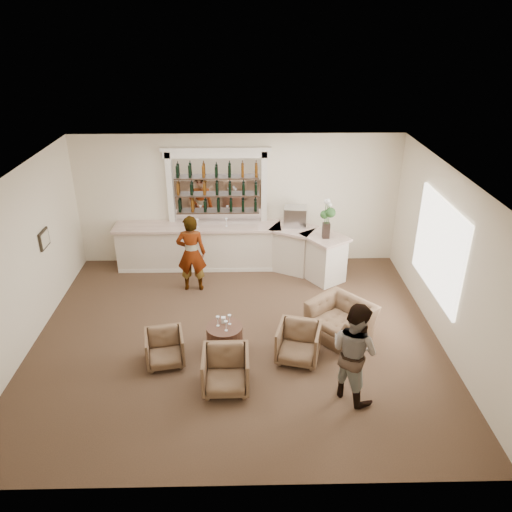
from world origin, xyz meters
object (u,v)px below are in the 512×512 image
(bar_counter, at_px, (232,248))
(sommelier, at_px, (191,253))
(armchair_left, at_px, (165,348))
(armchair_center, at_px, (226,371))
(cocktail_table, at_px, (225,338))
(espresso_machine, at_px, (295,216))
(guest, at_px, (354,351))
(flower_vase, at_px, (327,216))
(armchair_right, at_px, (298,343))
(armchair_far, at_px, (341,320))

(bar_counter, bearing_deg, sommelier, -131.35)
(armchair_left, relative_size, armchair_center, 0.87)
(cocktail_table, bearing_deg, espresso_machine, 64.54)
(guest, distance_m, armchair_left, 3.43)
(espresso_machine, bearing_deg, cocktail_table, -108.56)
(cocktail_table, height_order, sommelier, sommelier)
(guest, bearing_deg, armchair_left, 35.36)
(armchair_center, relative_size, flower_vase, 0.85)
(bar_counter, xyz_separation_m, armchair_right, (1.31, -3.71, -0.22))
(sommelier, xyz_separation_m, flower_vase, (3.10, 0.31, 0.76))
(bar_counter, bearing_deg, guest, -65.92)
(armchair_left, bearing_deg, espresso_machine, 43.52)
(armchair_center, bearing_deg, armchair_left, 147.01)
(armchair_far, height_order, flower_vase, flower_vase)
(sommelier, xyz_separation_m, guest, (2.99, -3.69, -0.03))
(armchair_left, relative_size, flower_vase, 0.73)
(cocktail_table, height_order, armchair_center, armchair_center)
(bar_counter, relative_size, espresso_machine, 10.64)
(guest, xyz_separation_m, espresso_machine, (-0.54, 4.77, 0.49))
(sommelier, height_order, espresso_machine, sommelier)
(armchair_far, bearing_deg, sommelier, -164.32)
(flower_vase, bearing_deg, espresso_machine, 130.28)
(armchair_left, bearing_deg, guest, -27.13)
(sommelier, bearing_deg, espresso_machine, -156.54)
(flower_vase, bearing_deg, sommelier, -174.22)
(cocktail_table, xyz_separation_m, flower_vase, (2.28, 2.67, 1.43))
(guest, height_order, armchair_left, guest)
(bar_counter, distance_m, sommelier, 1.39)
(guest, relative_size, armchair_center, 2.19)
(bar_counter, relative_size, guest, 3.21)
(armchair_right, bearing_deg, espresso_machine, 100.91)
(armchair_far, bearing_deg, armchair_right, -93.93)
(sommelier, bearing_deg, armchair_far, 147.13)
(sommelier, xyz_separation_m, armchair_center, (0.88, -3.48, -0.55))
(armchair_left, distance_m, armchair_right, 2.46)
(guest, distance_m, armchair_far, 1.78)
(guest, xyz_separation_m, armchair_left, (-3.25, 0.93, -0.57))
(cocktail_table, xyz_separation_m, sommelier, (-0.82, 2.35, 0.67))
(bar_counter, xyz_separation_m, armchair_left, (-1.15, -3.78, -0.25))
(armchair_center, xyz_separation_m, armchair_right, (1.32, 0.78, -0.01))
(bar_counter, height_order, espresso_machine, espresso_machine)
(armchair_center, height_order, armchair_right, armchair_center)
(armchair_left, height_order, armchair_center, armchair_center)
(armchair_right, relative_size, armchair_far, 0.68)
(flower_vase, bearing_deg, armchair_center, -120.26)
(sommelier, height_order, armchair_left, sommelier)
(armchair_left, height_order, armchair_far, armchair_far)
(armchair_right, bearing_deg, bar_counter, 124.17)
(sommelier, relative_size, armchair_far, 1.60)
(guest, height_order, espresso_machine, guest)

